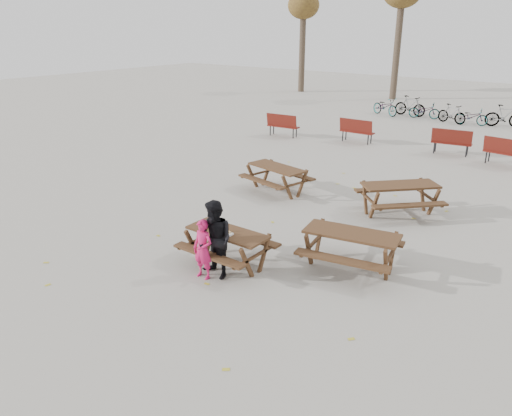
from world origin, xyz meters
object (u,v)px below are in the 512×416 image
Objects in this scene: child at (203,249)px; picnic_table_east at (351,251)px; main_picnic_table at (228,239)px; soda_bottle at (220,228)px; picnic_table_north at (277,179)px; food_tray at (229,234)px; picnic_table_far at (399,199)px; adult at (215,240)px.

picnic_table_east is at bearing 41.78° from child.
child reaches higher than main_picnic_table.
main_picnic_table is at bearing 44.20° from soda_bottle.
soda_bottle is 5.12m from picnic_table_north.
soda_bottle is 0.09× the size of picnic_table_east.
food_tray is 0.10× the size of picnic_table_north.
soda_bottle is 5.52m from picnic_table_far.
picnic_table_north is 0.94× the size of picnic_table_far.
picnic_table_north is at bearing 140.81° from picnic_table_far.
child is at bearing -146.64° from picnic_table_east.
child is at bearing -91.71° from main_picnic_table.
adult reaches higher than picnic_table_far.
picnic_table_east is at bearing 33.34° from soda_bottle.
soda_bottle reaches higher than picnic_table_east.
food_tray is at bearing 102.70° from adult.
main_picnic_table is 5.37m from picnic_table_far.
main_picnic_table is at bearing -55.24° from picnic_table_north.
adult reaches higher than main_picnic_table.
soda_bottle is at bearing -135.80° from main_picnic_table.
food_tray is 0.11× the size of adult.
food_tray reaches higher than main_picnic_table.
main_picnic_table is 10.59× the size of soda_bottle.
picnic_table_east is 5.27m from picnic_table_north.
soda_bottle is 0.14× the size of child.
picnic_table_far is at bearing 18.45° from picnic_table_north.
food_tray is 0.66m from child.
picnic_table_north is 3.74m from picnic_table_far.
picnic_table_far is (3.71, 0.44, 0.03)m from picnic_table_north.
picnic_table_east is 1.04× the size of picnic_table_north.
picnic_table_far is (1.61, 5.19, -0.36)m from food_tray.
picnic_table_far reaches higher than food_tray.
picnic_table_north is (-2.12, 5.19, -0.41)m from adult.
child reaches higher than picnic_table_far.
picnic_table_east is at bearing -129.06° from picnic_table_far.
main_picnic_table is at bearing -158.06° from picnic_table_east.
picnic_table_far is at bearing 70.29° from soda_bottle.
adult is at bearing -88.51° from food_tray.
food_tray is 0.14× the size of child.
picnic_table_east reaches higher than food_tray.
food_tray is 0.44m from adult.
adult reaches higher than child.
soda_bottle is (-0.25, 0.01, 0.05)m from food_tray.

